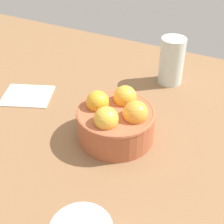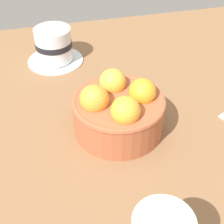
{
  "view_description": "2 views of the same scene",
  "coord_description": "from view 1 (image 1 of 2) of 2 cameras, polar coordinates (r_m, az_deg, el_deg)",
  "views": [
    {
      "loc": [
        21.83,
        -44.48,
        42.57
      ],
      "look_at": [
        -1.58,
        1.41,
        4.74
      ],
      "focal_mm": 51.19,
      "sensor_mm": 36.0,
      "label": 1
    },
    {
      "loc": [
        11.56,
        41.39,
        39.37
      ],
      "look_at": [
        1.91,
        3.11,
        6.68
      ],
      "focal_mm": 53.26,
      "sensor_mm": 36.0,
      "label": 2
    }
  ],
  "objects": [
    {
      "name": "water_glass",
      "position": [
        0.82,
        10.6,
        8.96
      ],
      "size": [
        6.14,
        6.14,
        11.86
      ],
      "primitive_type": "cylinder",
      "color": "silver",
      "rests_on": "ground_plane"
    },
    {
      "name": "terracotta_bowl",
      "position": [
        0.63,
        0.73,
        -1.41
      ],
      "size": [
        15.51,
        15.51,
        9.68
      ],
      "color": "#AD5938",
      "rests_on": "ground_plane"
    },
    {
      "name": "folded_napkin",
      "position": [
        0.8,
        -14.9,
        2.93
      ],
      "size": [
        14.23,
        13.14,
        0.6
      ],
      "primitive_type": "cube",
      "rotation": [
        0.0,
        0.0,
        0.39
      ],
      "color": "white",
      "rests_on": "ground_plane"
    },
    {
      "name": "ground_plane",
      "position": [
        0.67,
        0.67,
        -5.57
      ],
      "size": [
        144.62,
        89.75,
        3.63
      ],
      "primitive_type": "cube",
      "color": "brown"
    }
  ]
}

